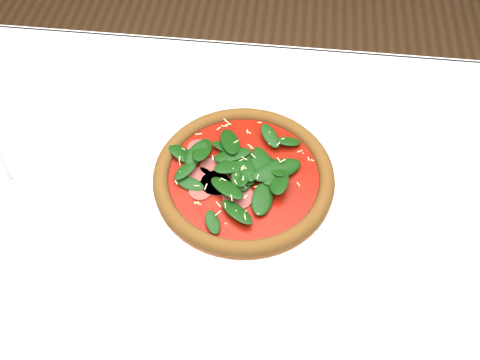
# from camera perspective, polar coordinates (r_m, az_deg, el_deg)

# --- Properties ---
(ground) EXTENTS (6.00, 6.00, 0.00)m
(ground) POSITION_cam_1_polar(r_m,az_deg,el_deg) (1.54, -1.59, -18.46)
(ground) COLOR brown
(ground) RESTS_ON ground
(dining_table) EXTENTS (1.21, 0.81, 0.75)m
(dining_table) POSITION_cam_1_polar(r_m,az_deg,el_deg) (0.94, -2.49, -6.18)
(dining_table) COLOR silver
(dining_table) RESTS_ON ground
(plate) EXTENTS (0.34, 0.34, 0.01)m
(plate) POSITION_cam_1_polar(r_m,az_deg,el_deg) (0.87, 0.39, -0.22)
(plate) COLOR white
(plate) RESTS_ON dining_table
(pizza) EXTENTS (0.38, 0.38, 0.04)m
(pizza) POSITION_cam_1_polar(r_m,az_deg,el_deg) (0.86, 0.40, 0.55)
(pizza) COLOR #A25827
(pizza) RESTS_ON plate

